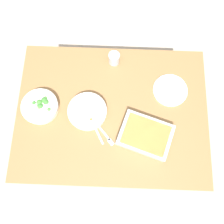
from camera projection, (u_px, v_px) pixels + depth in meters
name	position (u px, v px, depth m)	size (l,w,h in m)	color
ground_plane	(112.00, 134.00, 2.16)	(6.00, 6.00, 0.00)	#B2A899
dining_table	(112.00, 116.00, 1.54)	(1.20, 0.90, 0.74)	olive
stew_bowl	(87.00, 112.00, 1.42)	(0.24, 0.24, 0.06)	white
broccoli_bowl	(40.00, 106.00, 1.43)	(0.23, 0.23, 0.07)	white
baking_dish	(145.00, 135.00, 1.38)	(0.35, 0.30, 0.06)	silver
drink_cup	(114.00, 59.00, 1.51)	(0.07, 0.07, 0.08)	#B2BCC6
side_plate	(170.00, 90.00, 1.48)	(0.22, 0.22, 0.01)	white
spoon_by_stew	(95.00, 128.00, 1.42)	(0.10, 0.16, 0.01)	silver
fork_on_table	(106.00, 135.00, 1.41)	(0.13, 0.15, 0.01)	silver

